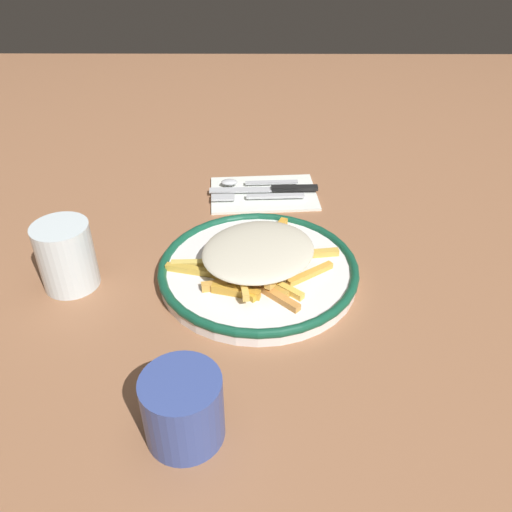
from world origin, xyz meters
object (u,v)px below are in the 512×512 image
(fries_heap, at_px, (253,256))
(fork, at_px, (255,196))
(coffee_mug, at_px, (180,407))
(knife, at_px, (272,189))
(plate, at_px, (256,270))
(spoon, at_px, (244,182))
(water_glass, at_px, (64,256))
(napkin, at_px, (262,192))

(fries_heap, bearing_deg, fork, -0.42)
(coffee_mug, bearing_deg, knife, -11.26)
(plate, distance_m, coffee_mug, 0.29)
(spoon, distance_m, water_glass, 0.40)
(knife, bearing_deg, napkin, 92.10)
(fork, xyz_separation_m, water_glass, (-0.25, 0.28, 0.04))
(plate, bearing_deg, knife, -6.25)
(plate, xyz_separation_m, water_glass, (-0.02, 0.28, 0.04))
(fork, bearing_deg, knife, -46.71)
(fork, height_order, spoon, spoon)
(fries_heap, distance_m, knife, 0.27)
(fries_heap, distance_m, napkin, 0.27)
(napkin, height_order, water_glass, water_glass)
(fries_heap, bearing_deg, knife, -6.98)
(napkin, height_order, coffee_mug, coffee_mug)
(coffee_mug, bearing_deg, spoon, -5.45)
(napkin, bearing_deg, fork, 156.90)
(plate, xyz_separation_m, coffee_mug, (-0.28, 0.08, 0.03))
(napkin, bearing_deg, spoon, 53.50)
(fork, relative_size, coffee_mug, 1.55)
(fries_heap, bearing_deg, plate, -37.24)
(spoon, xyz_separation_m, coffee_mug, (-0.57, 0.05, 0.03))
(spoon, distance_m, coffee_mug, 0.57)
(fries_heap, relative_size, spoon, 1.74)
(fries_heap, relative_size, water_glass, 2.59)
(plate, height_order, coffee_mug, coffee_mug)
(spoon, xyz_separation_m, water_glass, (-0.31, 0.26, 0.04))
(plate, distance_m, fries_heap, 0.03)
(coffee_mug, bearing_deg, plate, -15.84)
(fork, bearing_deg, coffee_mug, 171.49)
(napkin, height_order, knife, knife)
(coffee_mug, bearing_deg, fries_heap, -15.34)
(plate, bearing_deg, water_glass, 93.47)
(fries_heap, height_order, spoon, fries_heap)
(water_glass, relative_size, coffee_mug, 0.90)
(plate, relative_size, knife, 1.45)
(fork, height_order, knife, knife)
(knife, bearing_deg, plate, 173.75)
(knife, bearing_deg, spoon, 64.98)
(knife, distance_m, coffee_mug, 0.55)
(plate, distance_m, spoon, 0.29)
(knife, xyz_separation_m, coffee_mug, (-0.54, 0.11, 0.03))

